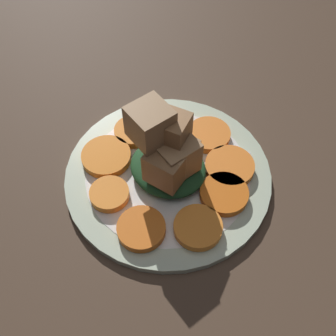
{
  "coord_description": "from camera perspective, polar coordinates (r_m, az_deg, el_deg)",
  "views": [
    {
      "loc": [
        -18.33,
        24.86,
        47.41
      ],
      "look_at": [
        0.0,
        0.0,
        4.1
      ],
      "focal_mm": 45.0,
      "sensor_mm": 36.0,
      "label": 1
    }
  ],
  "objects": [
    {
      "name": "carrot_slice_1",
      "position": [
        0.54,
        8.34,
        0.19
      ],
      "size": [
        6.35,
        6.35,
        1.06
      ],
      "primitive_type": "cylinder",
      "color": "orange",
      "rests_on": "plate"
    },
    {
      "name": "carrot_slice_7",
      "position": [
        0.49,
        -3.64,
        -8.2
      ],
      "size": [
        5.71,
        5.71,
        1.06
      ],
      "primitive_type": "cylinder",
      "color": "orange",
      "rests_on": "plate"
    },
    {
      "name": "table_slab",
      "position": [
        0.56,
        0.0,
        -1.85
      ],
      "size": [
        120.0,
        120.0,
        2.0
      ],
      "primitive_type": "cube",
      "color": "#4C3828",
      "rests_on": "ground"
    },
    {
      "name": "carrot_slice_4",
      "position": [
        0.58,
        -4.75,
        4.93
      ],
      "size": [
        5.15,
        5.15,
        1.06
      ],
      "primitive_type": "cylinder",
      "color": "orange",
      "rests_on": "plate"
    },
    {
      "name": "carrot_slice_2",
      "position": [
        0.57,
        5.55,
        4.5
      ],
      "size": [
        5.84,
        5.84,
        1.06
      ],
      "primitive_type": "cylinder",
      "color": "orange",
      "rests_on": "plate"
    },
    {
      "name": "carrot_slice_3",
      "position": [
        0.58,
        -0.17,
        5.97
      ],
      "size": [
        5.0,
        5.0,
        1.06
      ],
      "primitive_type": "cylinder",
      "color": "orange",
      "rests_on": "plate"
    },
    {
      "name": "fork",
      "position": [
        0.58,
        2.98,
        4.73
      ],
      "size": [
        18.24,
        3.23,
        0.4
      ],
      "rotation": [
        0.0,
        0.0,
        0.08
      ],
      "color": "silver",
      "rests_on": "plate"
    },
    {
      "name": "plate",
      "position": [
        0.54,
        0.0,
        -0.96
      ],
      "size": [
        26.5,
        26.5,
        1.05
      ],
      "color": "beige",
      "rests_on": "table_slab"
    },
    {
      "name": "carrot_slice_6",
      "position": [
        0.52,
        -7.94,
        -3.51
      ],
      "size": [
        4.89,
        4.89,
        1.06
      ],
      "primitive_type": "cylinder",
      "color": "orange",
      "rests_on": "plate"
    },
    {
      "name": "carrot_slice_0",
      "position": [
        0.52,
        7.6,
        -3.51
      ],
      "size": [
        5.99,
        5.99,
        1.06
      ],
      "primitive_type": "cylinder",
      "color": "orange",
      "rests_on": "plate"
    },
    {
      "name": "carrot_slice_8",
      "position": [
        0.49,
        4.08,
        -8.02
      ],
      "size": [
        5.74,
        5.74,
        1.06
      ],
      "primitive_type": "cylinder",
      "color": "orange",
      "rests_on": "plate"
    },
    {
      "name": "center_pile",
      "position": [
        0.5,
        0.01,
        1.81
      ],
      "size": [
        9.87,
        8.88,
        10.98
      ],
      "color": "#1E4723",
      "rests_on": "plate"
    },
    {
      "name": "carrot_slice_5",
      "position": [
        0.55,
        -8.36,
        1.55
      ],
      "size": [
        6.45,
        6.45,
        1.06
      ],
      "primitive_type": "cylinder",
      "color": "orange",
      "rests_on": "plate"
    }
  ]
}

